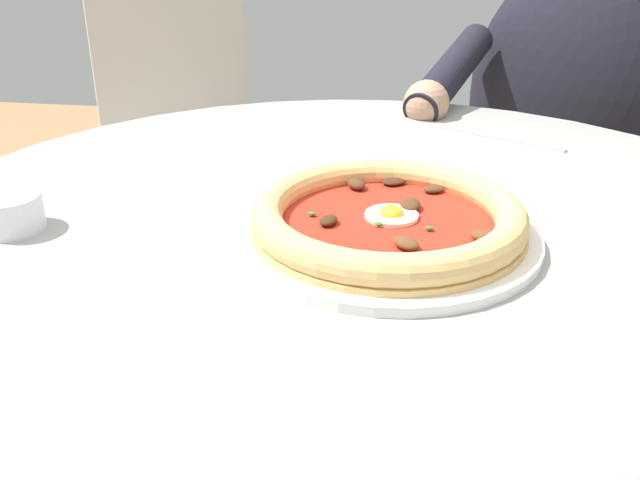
# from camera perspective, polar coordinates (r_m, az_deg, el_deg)

# --- Properties ---
(dining_table) EXTENTS (1.00, 1.00, 0.72)m
(dining_table) POSITION_cam_1_polar(r_m,az_deg,el_deg) (0.79, 3.19, -8.46)
(dining_table) COLOR #999993
(dining_table) RESTS_ON ground
(pizza_on_plate) EXTENTS (0.29, 0.29, 0.04)m
(pizza_on_plate) POSITION_cam_1_polar(r_m,az_deg,el_deg) (0.67, 5.51, 1.54)
(pizza_on_plate) COLOR white
(pizza_on_plate) RESTS_ON dining_table
(ramekin_capers) EXTENTS (0.07, 0.07, 0.04)m
(ramekin_capers) POSITION_cam_1_polar(r_m,az_deg,el_deg) (0.75, -24.02, 2.16)
(ramekin_capers) COLOR white
(ramekin_capers) RESTS_ON dining_table
(fork_utensil) EXTENTS (0.16, 0.10, 0.00)m
(fork_utensil) POSITION_cam_1_polar(r_m,az_deg,el_deg) (1.01, 14.47, 8.00)
(fork_utensil) COLOR #BCBCC1
(fork_utensil) RESTS_ON dining_table
(diner_person) EXTENTS (0.50, 0.46, 1.11)m
(diner_person) POSITION_cam_1_polar(r_m,az_deg,el_deg) (1.41, 18.33, 2.47)
(diner_person) COLOR #282833
(diner_person) RESTS_ON ground
(cafe_chair_diner) EXTENTS (0.53, 0.53, 0.86)m
(cafe_chair_diner) POSITION_cam_1_polar(r_m,az_deg,el_deg) (1.53, 20.16, 4.83)
(cafe_chair_diner) COLOR #504A45
(cafe_chair_diner) RESTS_ON ground
(cafe_chair_spare_near) EXTENTS (0.53, 0.53, 0.86)m
(cafe_chair_spare_near) POSITION_cam_1_polar(r_m,az_deg,el_deg) (1.62, -10.80, 7.48)
(cafe_chair_spare_near) COLOR beige
(cafe_chair_spare_near) RESTS_ON ground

